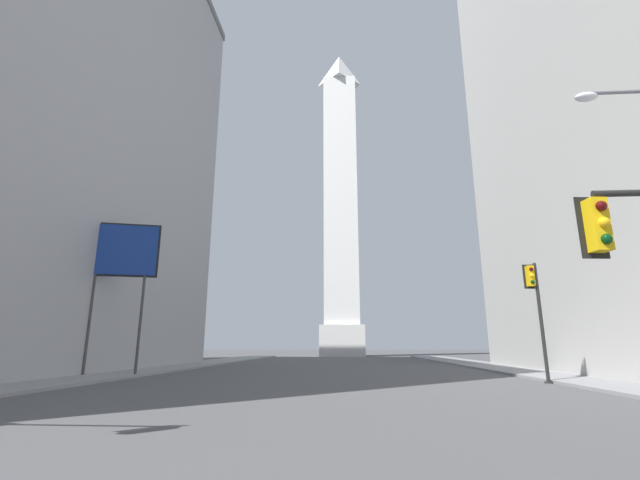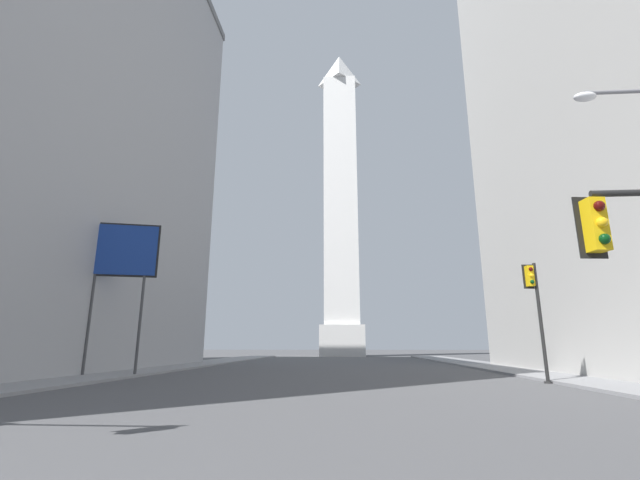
% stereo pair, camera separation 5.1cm
% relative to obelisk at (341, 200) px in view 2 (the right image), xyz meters
% --- Properties ---
extents(sidewalk_left, '(5.00, 93.94, 0.15)m').
position_rel_obelisk_xyz_m(sidewalk_left, '(-14.01, -50.10, -29.24)').
color(sidewalk_left, gray).
rests_on(sidewalk_left, ground_plane).
extents(sidewalk_right, '(5.00, 93.94, 0.15)m').
position_rel_obelisk_xyz_m(sidewalk_right, '(14.01, -50.10, -29.24)').
color(sidewalk_right, gray).
rests_on(sidewalk_right, ground_plane).
extents(obelisk, '(7.88, 7.88, 61.25)m').
position_rel_obelisk_xyz_m(obelisk, '(0.00, 0.00, 0.00)').
color(obelisk, silver).
rests_on(obelisk, ground_plane).
extents(traffic_light_mid_right, '(0.80, 0.53, 6.20)m').
position_rel_obelisk_xyz_m(traffic_light_mid_right, '(11.21, -54.97, -25.23)').
color(traffic_light_mid_right, black).
rests_on(traffic_light_mid_right, ground_plane).
extents(billboard_sign, '(4.38, 1.37, 9.74)m').
position_rel_obelisk_xyz_m(billboard_sign, '(-13.44, -52.09, -21.69)').
color(billboard_sign, '#3F3F42').
rests_on(billboard_sign, ground_plane).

